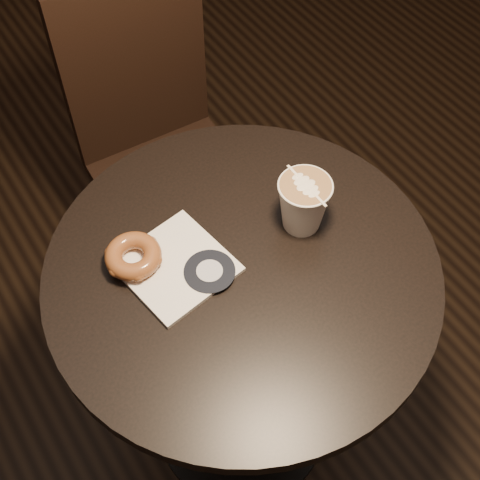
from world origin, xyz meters
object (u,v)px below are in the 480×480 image
at_px(latte_cup, 303,205).
at_px(chair, 156,133).
at_px(cafe_table, 242,322).
at_px(doughnut, 133,256).
at_px(pastry_bag, 176,266).

bearing_deg(latte_cup, chair, 91.60).
relative_size(chair, latte_cup, 8.54).
bearing_deg(cafe_table, chair, 77.76).
bearing_deg(cafe_table, doughnut, 144.47).
bearing_deg(cafe_table, latte_cup, 8.60).
height_order(doughnut, latte_cup, latte_cup).
height_order(chair, pastry_bag, chair).
bearing_deg(doughnut, latte_cup, -16.49).
distance_m(cafe_table, chair, 0.60).
height_order(pastry_bag, doughnut, doughnut).
xyz_separation_m(cafe_table, chair, (0.13, 0.59, -0.04)).
bearing_deg(latte_cup, doughnut, 163.51).
relative_size(chair, pastry_bag, 5.31).
bearing_deg(chair, latte_cup, -85.03).
distance_m(chair, latte_cup, 0.64).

